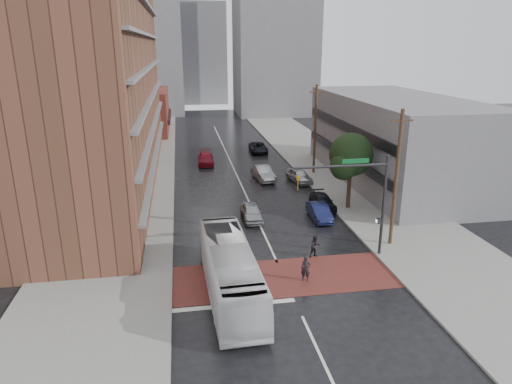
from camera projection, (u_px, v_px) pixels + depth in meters
name	position (u px, v px, depth m)	size (l,w,h in m)	color
ground	(286.00, 281.00, 28.54)	(160.00, 160.00, 0.00)	black
crosswalk	(284.00, 277.00, 29.00)	(14.00, 5.00, 0.02)	maroon
sidewalk_west	(133.00, 178.00, 50.19)	(9.00, 90.00, 0.15)	gray
sidewalk_east	(333.00, 170.00, 53.78)	(9.00, 90.00, 0.15)	gray
apartment_block	(94.00, 46.00, 44.59)	(10.00, 44.00, 28.00)	brown
storefront_west	(144.00, 111.00, 76.29)	(8.00, 16.00, 7.00)	brown
building_east	(395.00, 139.00, 48.51)	(11.00, 26.00, 9.00)	slate
distant_tower_west	(137.00, 35.00, 94.67)	(18.00, 16.00, 32.00)	slate
distant_tower_east	(275.00, 25.00, 92.79)	(16.00, 14.00, 36.00)	slate
distant_tower_center	(201.00, 54.00, 114.05)	(12.00, 10.00, 24.00)	slate
street_tree	(351.00, 158.00, 39.71)	(4.20, 4.10, 6.90)	#332319
signal_mast	(364.00, 192.00, 30.34)	(6.50, 0.30, 7.20)	#2D2D33
utility_pole_near	(396.00, 178.00, 32.09)	(1.60, 0.26, 10.00)	#473321
utility_pole_far	(315.00, 129.00, 50.86)	(1.60, 0.26, 10.00)	#473321
transit_bus	(230.00, 270.00, 26.56)	(2.61, 11.16, 3.11)	silver
pedestrian_a	(306.00, 269.00, 28.28)	(0.61, 0.40, 1.67)	black
pedestrian_b	(315.00, 246.00, 31.54)	(0.77, 0.60, 1.58)	black
car_travel_a	(251.00, 212.00, 38.32)	(1.60, 3.97, 1.35)	#9DA1A5
car_travel_b	(263.00, 173.00, 49.75)	(1.62, 4.64, 1.53)	#96989D
car_travel_c	(206.00, 159.00, 56.43)	(1.93, 4.74, 1.38)	maroon
suv_travel	(258.00, 147.00, 62.61)	(2.24, 4.86, 1.35)	black
car_parked_near	(319.00, 212.00, 38.48)	(1.41, 4.04, 1.33)	#131943
car_parked_mid	(323.00, 202.00, 41.14)	(1.70, 4.18, 1.21)	black
car_parked_far	(299.00, 176.00, 48.91)	(1.70, 4.23, 1.44)	#B2B7BB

